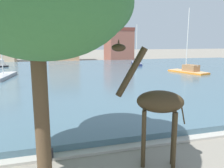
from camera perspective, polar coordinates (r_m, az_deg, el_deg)
The scene contains 10 objects.
harbor_water at distance 32.75m, azimuth -9.48°, elevation 2.40°, with size 91.04×46.11×0.42m, color #476675.
quay_edge_coping at distance 10.71m, azimuth 5.60°, elevation -15.47°, with size 91.04×0.50×0.12m, color #ADA89E.
giraffe_statue at distance 8.54m, azimuth 11.16°, elevation -5.01°, with size 2.64×1.62×4.87m.
sailboat_navy at distance 46.26m, azimuth 6.19°, elevation 5.13°, with size 4.34×8.63×8.38m.
sailboat_grey at distance 31.48m, azimuth -25.82°, elevation 1.61°, with size 2.80×7.74×9.09m.
sailboat_orange at distance 34.75m, azimuth 18.34°, elevation 3.04°, with size 3.81×7.03×9.56m.
shade_tree at distance 7.66m, azimuth -17.67°, elevation 19.42°, with size 6.50×7.07×7.83m.
mooring_bollard at distance 9.87m, azimuth -15.43°, elevation -16.98°, with size 0.24×0.24×0.50m, color #232326.
townhouse_end_terrace at distance 60.45m, azimuth -12.42°, elevation 10.05°, with size 7.83×5.41×9.02m.
townhouse_corner_house at distance 60.96m, azimuth 1.66°, elevation 10.07°, with size 6.41×7.66×8.55m.
Camera 1 is at (-3.60, -2.13, 4.74)m, focal length 35.83 mm.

